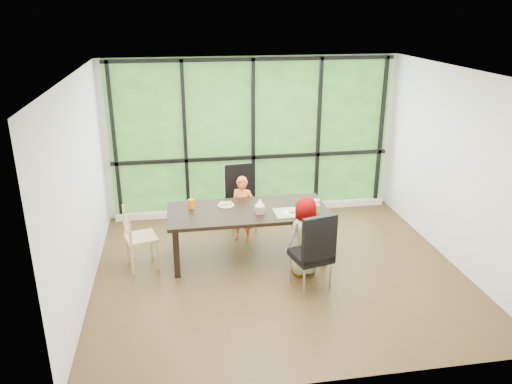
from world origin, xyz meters
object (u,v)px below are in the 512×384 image
plate_near (293,213)px  green_cup (317,209)px  chair_interior_leather (311,250)px  child_toddler (242,209)px  chair_end_beech (141,237)px  plate_far (226,205)px  tissue_box (260,209)px  child_older (303,236)px  white_mug (317,202)px  dining_table (248,234)px  orange_cup (191,204)px  chair_window_leather (241,199)px

plate_near → green_cup: (0.34, -0.03, 0.05)m
chair_interior_leather → child_toddler: 1.70m
chair_end_beech → green_cup: bearing=-110.0°
plate_far → tissue_box: (0.44, -0.35, 0.05)m
child_toddler → chair_interior_leather: bearing=-42.8°
plate_far → child_older: bearing=-38.9°
chair_interior_leather → white_mug: (0.34, 0.98, 0.25)m
child_older → plate_far: child_older is taller
dining_table → chair_interior_leather: (0.67, -0.96, 0.17)m
chair_interior_leather → chair_end_beech: bearing=-36.4°
child_toddler → child_older: 1.35m
dining_table → orange_cup: (-0.79, 0.19, 0.44)m
plate_far → tissue_box: 0.56m
chair_end_beech → plate_near: (2.11, -0.19, 0.31)m
plate_near → tissue_box: size_ratio=2.04×
plate_far → tissue_box: bearing=-38.7°
green_cup → tissue_box: (-0.79, 0.11, -0.00)m
green_cup → tissue_box: 0.80m
chair_interior_leather → child_older: size_ratio=0.99×
chair_window_leather → plate_far: 0.86m
child_older → orange_cup: 1.66m
chair_interior_leather → orange_cup: 1.88m
chair_window_leather → child_toddler: 0.37m
dining_table → child_older: (0.67, -0.56, 0.17)m
chair_interior_leather → plate_far: size_ratio=4.67×
chair_end_beech → plate_far: (1.22, 0.24, 0.31)m
child_toddler → child_older: child_older is taller
child_older → green_cup: size_ratio=9.78×
child_older → plate_near: (-0.06, 0.34, 0.21)m
child_toddler → chair_end_beech: bearing=-133.1°
white_mug → plate_near: bearing=-148.9°
dining_table → child_toddler: size_ratio=2.18×
white_mug → chair_interior_leather: bearing=-109.3°
chair_interior_leather → tissue_box: bearing=-70.7°
child_older → orange_cup: bearing=-48.3°
chair_window_leather → plate_far: chair_window_leather is taller
chair_end_beech → child_toddler: bearing=-82.0°
chair_end_beech → white_mug: chair_end_beech is taller
child_toddler → plate_far: (-0.29, -0.39, 0.24)m
chair_window_leather → white_mug: chair_window_leather is taller
chair_end_beech → white_mug: (2.52, 0.05, 0.34)m
chair_end_beech → green_cup: chair_end_beech is taller
chair_interior_leather → green_cup: chair_interior_leather is taller
chair_interior_leather → plate_far: bearing=-63.9°
chair_window_leather → tissue_box: size_ratio=8.58×
dining_table → plate_near: (0.60, -0.22, 0.38)m
dining_table → tissue_box: (0.15, -0.14, 0.43)m
child_older → plate_near: 0.40m
child_older → dining_table: bearing=-61.0°
plate_far → tissue_box: size_ratio=1.84×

